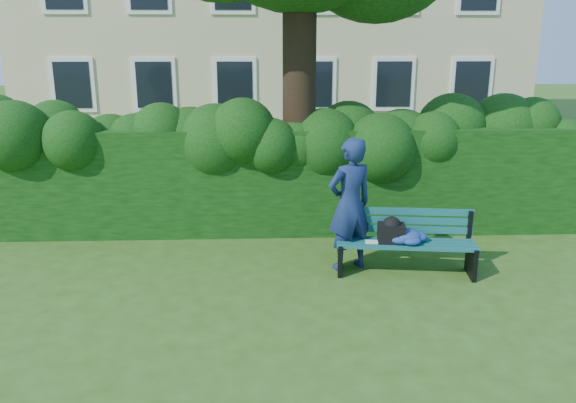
{
  "coord_description": "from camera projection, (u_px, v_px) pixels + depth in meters",
  "views": [
    {
      "loc": [
        -0.33,
        -7.23,
        3.14
      ],
      "look_at": [
        0.0,
        0.6,
        0.95
      ],
      "focal_mm": 35.0,
      "sensor_mm": 36.0,
      "label": 1
    }
  ],
  "objects": [
    {
      "name": "ground",
      "position": [
        290.0,
        279.0,
        7.81
      ],
      "size": [
        80.0,
        80.0,
        0.0
      ],
      "primitive_type": "plane",
      "color": "#345316",
      "rests_on": "ground"
    },
    {
      "name": "hedge",
      "position": [
        284.0,
        179.0,
        9.69
      ],
      "size": [
        10.0,
        1.0,
        1.8
      ],
      "color": "black",
      "rests_on": "ground"
    },
    {
      "name": "park_bench",
      "position": [
        403.0,
        239.0,
        7.9
      ],
      "size": [
        1.99,
        0.79,
        0.89
      ],
      "rotation": [
        0.0,
        0.0,
        -0.12
      ],
      "color": "#0F4C4F",
      "rests_on": "ground"
    },
    {
      "name": "man_reading",
      "position": [
        350.0,
        205.0,
        7.94
      ],
      "size": [
        0.83,
        0.7,
        1.92
      ],
      "primitive_type": "imported",
      "rotation": [
        0.0,
        0.0,
        3.55
      ],
      "color": "navy",
      "rests_on": "ground"
    }
  ]
}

